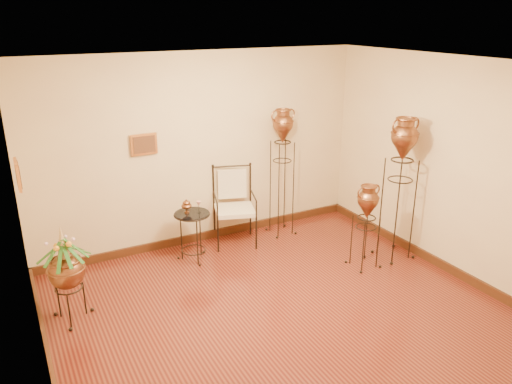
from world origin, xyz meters
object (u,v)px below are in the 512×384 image
planter_urn (66,268)px  side_table (193,235)px  armchair (235,207)px  amphora_tall (282,171)px  amphora_mid (399,188)px

planter_urn → side_table: bearing=22.6°
armchair → side_table: armchair is taller
side_table → planter_urn: bearing=-157.4°
amphora_tall → armchair: (-0.80, 0.00, -0.43)m
amphora_tall → planter_urn: amphora_tall is taller
amphora_tall → amphora_mid: amphora_mid is taller
armchair → side_table: bearing=-146.2°
amphora_tall → amphora_mid: 1.75m
amphora_mid → side_table: 2.91m
planter_urn → side_table: 1.91m
planter_urn → side_table: size_ratio=1.32×
amphora_mid → planter_urn: bearing=173.4°
planter_urn → armchair: size_ratio=1.01×
amphora_tall → armchair: bearing=180.0°
amphora_mid → side_table: amphora_mid is taller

